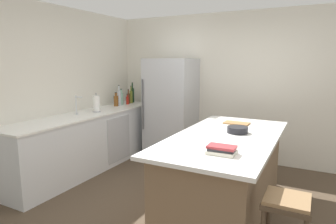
{
  "coord_description": "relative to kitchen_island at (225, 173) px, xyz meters",
  "views": [
    {
      "loc": [
        1.21,
        -2.88,
        1.75
      ],
      "look_at": [
        -0.78,
        0.95,
        1.0
      ],
      "focal_mm": 31.05,
      "sensor_mm": 36.0,
      "label": 1
    }
  ],
  "objects": [
    {
      "name": "refrigerator",
      "position": [
        -1.49,
        1.55,
        0.44
      ],
      "size": [
        0.84,
        0.75,
        1.8
      ],
      "color": "#B7BABF",
      "rests_on": "ground_plane"
    },
    {
      "name": "hot_sauce_bottle",
      "position": [
        -2.39,
        1.43,
        0.55
      ],
      "size": [
        0.05,
        0.05,
        0.2
      ],
      "color": "red",
      "rests_on": "counter_run_left"
    },
    {
      "name": "kitchen_island",
      "position": [
        0.0,
        0.0,
        0.0
      ],
      "size": [
        1.1,
        2.25,
        0.91
      ],
      "color": "#7A6047",
      "rests_on": "ground_plane"
    },
    {
      "name": "syrup_bottle",
      "position": [
        -2.42,
        1.51,
        0.58
      ],
      "size": [
        0.06,
        0.06,
        0.28
      ],
      "color": "#5B3319",
      "rests_on": "counter_run_left"
    },
    {
      "name": "cutting_board",
      "position": [
        -0.06,
        0.69,
        0.46
      ],
      "size": [
        0.34,
        0.2,
        0.02
      ],
      "color": "#9E7042",
      "rests_on": "kitchen_island"
    },
    {
      "name": "soda_bottle",
      "position": [
        -2.43,
        1.22,
        0.62
      ],
      "size": [
        0.06,
        0.06,
        0.39
      ],
      "color": "silver",
      "rests_on": "counter_run_left"
    },
    {
      "name": "gin_bottle",
      "position": [
        -2.46,
        1.33,
        0.59
      ],
      "size": [
        0.08,
        0.08,
        0.31
      ],
      "color": "#8CB79E",
      "rests_on": "counter_run_left"
    },
    {
      "name": "wall_rear",
      "position": [
        -0.31,
        1.95,
        0.84
      ],
      "size": [
        6.0,
        0.1,
        2.6
      ],
      "primitive_type": "cube",
      "color": "silver",
      "rests_on": "ground_plane"
    },
    {
      "name": "ground_plane",
      "position": [
        -0.31,
        -0.3,
        -0.46
      ],
      "size": [
        7.2,
        7.2,
        0.0
      ],
      "primitive_type": "plane",
      "color": "#4C3D2D"
    },
    {
      "name": "whiskey_bottle",
      "position": [
        -2.44,
        1.13,
        0.57
      ],
      "size": [
        0.08,
        0.08,
        0.26
      ],
      "color": "brown",
      "rests_on": "counter_run_left"
    },
    {
      "name": "wall_left",
      "position": [
        -2.76,
        -0.3,
        0.84
      ],
      "size": [
        0.1,
        6.0,
        2.6
      ],
      "primitive_type": "cube",
      "color": "silver",
      "rests_on": "ground_plane"
    },
    {
      "name": "mixing_bowl",
      "position": [
        0.08,
        0.19,
        0.49
      ],
      "size": [
        0.25,
        0.25,
        0.07
      ],
      "color": "black",
      "rests_on": "kitchen_island"
    },
    {
      "name": "wine_bottle",
      "position": [
        -2.45,
        1.7,
        0.62
      ],
      "size": [
        0.07,
        0.07,
        0.4
      ],
      "color": "#19381E",
      "rests_on": "counter_run_left"
    },
    {
      "name": "cookbook_stack",
      "position": [
        0.15,
        -0.68,
        0.49
      ],
      "size": [
        0.26,
        0.19,
        0.08
      ],
      "color": "silver",
      "rests_on": "kitchen_island"
    },
    {
      "name": "counter_run_left",
      "position": [
        -2.39,
        0.32,
        0.0
      ],
      "size": [
        0.68,
        2.99,
        0.93
      ],
      "color": "silver",
      "rests_on": "ground_plane"
    },
    {
      "name": "paper_towel_roll",
      "position": [
        -2.33,
        0.48,
        0.6
      ],
      "size": [
        0.14,
        0.14,
        0.31
      ],
      "color": "gray",
      "rests_on": "counter_run_left"
    },
    {
      "name": "olive_oil_bottle",
      "position": [
        -2.42,
        1.6,
        0.6
      ],
      "size": [
        0.06,
        0.06,
        0.35
      ],
      "color": "olive",
      "rests_on": "counter_run_left"
    },
    {
      "name": "bar_stool",
      "position": [
        0.75,
        -0.84,
        0.1
      ],
      "size": [
        0.36,
        0.36,
        0.7
      ],
      "color": "#473828",
      "rests_on": "ground_plane"
    },
    {
      "name": "sink_faucet",
      "position": [
        -2.43,
        0.14,
        0.63
      ],
      "size": [
        0.15,
        0.05,
        0.3
      ],
      "color": "silver",
      "rests_on": "counter_run_left"
    }
  ]
}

